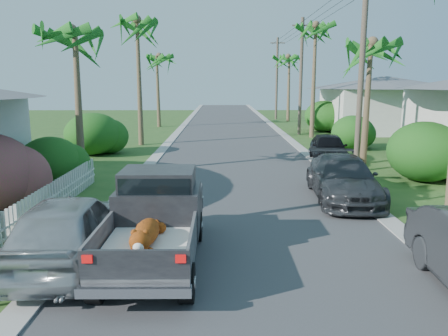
{
  "coord_description": "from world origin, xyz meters",
  "views": [
    {
      "loc": [
        -0.69,
        -6.9,
        4.06
      ],
      "look_at": [
        -0.59,
        6.71,
        1.4
      ],
      "focal_mm": 35.0,
      "sensor_mm": 36.0,
      "label": 1
    }
  ],
  "objects_px": {
    "pickup_truck": "(157,215)",
    "parked_car_ln": "(69,229)",
    "palm_r_c": "(316,26)",
    "house_right_far": "(383,106)",
    "parked_car_rm": "(343,179)",
    "palm_r_b": "(371,43)",
    "utility_pole_d": "(277,78)",
    "palm_l_b": "(74,32)",
    "utility_pole_c": "(301,76)",
    "palm_l_d": "(157,56)",
    "palm_r_d": "(290,57)",
    "palm_l_c": "(137,21)",
    "utility_pole_b": "(362,71)",
    "parked_car_rf": "(328,148)"
  },
  "relations": [
    {
      "from": "pickup_truck",
      "to": "parked_car_ln",
      "type": "xyz_separation_m",
      "value": [
        -1.96,
        -0.36,
        -0.2
      ]
    },
    {
      "from": "palm_r_c",
      "to": "house_right_far",
      "type": "height_order",
      "value": "palm_r_c"
    },
    {
      "from": "pickup_truck",
      "to": "parked_car_rm",
      "type": "xyz_separation_m",
      "value": [
        5.78,
        5.11,
        -0.26
      ]
    },
    {
      "from": "palm_r_b",
      "to": "utility_pole_d",
      "type": "height_order",
      "value": "utility_pole_d"
    },
    {
      "from": "pickup_truck",
      "to": "palm_l_b",
      "type": "height_order",
      "value": "palm_l_b"
    },
    {
      "from": "pickup_truck",
      "to": "house_right_far",
      "type": "distance_m",
      "value": 31.07
    },
    {
      "from": "house_right_far",
      "to": "utility_pole_c",
      "type": "relative_size",
      "value": 1.0
    },
    {
      "from": "palm_l_d",
      "to": "house_right_far",
      "type": "relative_size",
      "value": 0.86
    },
    {
      "from": "palm_r_b",
      "to": "pickup_truck",
      "type": "bearing_deg",
      "value": -126.01
    },
    {
      "from": "palm_l_b",
      "to": "palm_l_d",
      "type": "height_order",
      "value": "palm_l_d"
    },
    {
      "from": "palm_r_c",
      "to": "utility_pole_c",
      "type": "relative_size",
      "value": 1.04
    },
    {
      "from": "palm_r_d",
      "to": "utility_pole_d",
      "type": "bearing_deg",
      "value": 106.7
    },
    {
      "from": "parked_car_ln",
      "to": "house_right_far",
      "type": "height_order",
      "value": "house_right_far"
    },
    {
      "from": "palm_l_c",
      "to": "utility_pole_c",
      "type": "distance_m",
      "value": 13.47
    },
    {
      "from": "palm_r_d",
      "to": "palm_l_c",
      "type": "bearing_deg",
      "value": -124.78
    },
    {
      "from": "palm_l_d",
      "to": "utility_pole_c",
      "type": "distance_m",
      "value": 13.63
    },
    {
      "from": "palm_r_b",
      "to": "parked_car_ln",
      "type": "bearing_deg",
      "value": -130.8
    },
    {
      "from": "palm_r_b",
      "to": "palm_l_c",
      "type": "bearing_deg",
      "value": 150.95
    },
    {
      "from": "parked_car_rm",
      "to": "utility_pole_d",
      "type": "height_order",
      "value": "utility_pole_d"
    },
    {
      "from": "palm_l_b",
      "to": "utility_pole_d",
      "type": "height_order",
      "value": "utility_pole_d"
    },
    {
      "from": "parked_car_rm",
      "to": "utility_pole_b",
      "type": "bearing_deg",
      "value": 71.45
    },
    {
      "from": "palm_l_b",
      "to": "parked_car_ln",
      "type": "bearing_deg",
      "value": -74.29
    },
    {
      "from": "house_right_far",
      "to": "parked_car_rf",
      "type": "bearing_deg",
      "value": -119.19
    },
    {
      "from": "parked_car_rm",
      "to": "palm_l_c",
      "type": "distance_m",
      "value": 18.41
    },
    {
      "from": "palm_l_c",
      "to": "palm_r_c",
      "type": "bearing_deg",
      "value": 18.15
    },
    {
      "from": "house_right_far",
      "to": "utility_pole_b",
      "type": "bearing_deg",
      "value": -113.52
    },
    {
      "from": "palm_l_d",
      "to": "parked_car_rf",
      "type": "bearing_deg",
      "value": -58.35
    },
    {
      "from": "parked_car_rm",
      "to": "house_right_far",
      "type": "distance_m",
      "value": 23.94
    },
    {
      "from": "pickup_truck",
      "to": "palm_l_c",
      "type": "bearing_deg",
      "value": 101.31
    },
    {
      "from": "pickup_truck",
      "to": "palm_r_b",
      "type": "bearing_deg",
      "value": 53.99
    },
    {
      "from": "pickup_truck",
      "to": "palm_l_d",
      "type": "distance_m",
      "value": 31.85
    },
    {
      "from": "pickup_truck",
      "to": "utility_pole_b",
      "type": "distance_m",
      "value": 13.24
    },
    {
      "from": "house_right_far",
      "to": "utility_pole_d",
      "type": "height_order",
      "value": "utility_pole_d"
    },
    {
      "from": "house_right_far",
      "to": "palm_l_d",
      "type": "bearing_deg",
      "value": 168.41
    },
    {
      "from": "palm_l_c",
      "to": "house_right_far",
      "type": "distance_m",
      "value": 21.41
    },
    {
      "from": "palm_l_d",
      "to": "parked_car_rm",
      "type": "bearing_deg",
      "value": -68.75
    },
    {
      "from": "palm_l_d",
      "to": "utility_pole_d",
      "type": "distance_m",
      "value": 15.19
    },
    {
      "from": "pickup_truck",
      "to": "palm_l_d",
      "type": "xyz_separation_m",
      "value": [
        -4.32,
        31.09,
        5.43
      ]
    },
    {
      "from": "palm_r_d",
      "to": "utility_pole_c",
      "type": "height_order",
      "value": "utility_pole_c"
    },
    {
      "from": "parked_car_rf",
      "to": "utility_pole_d",
      "type": "xyz_separation_m",
      "value": [
        0.7,
        27.49,
        3.87
      ]
    },
    {
      "from": "palm_r_c",
      "to": "utility_pole_c",
      "type": "xyz_separation_m",
      "value": [
        -0.6,
        2.0,
        -3.51
      ]
    },
    {
      "from": "palm_l_c",
      "to": "utility_pole_c",
      "type": "xyz_separation_m",
      "value": [
        11.6,
        6.0,
        -3.31
      ]
    },
    {
      "from": "pickup_truck",
      "to": "house_right_far",
      "type": "height_order",
      "value": "house_right_far"
    },
    {
      "from": "parked_car_rf",
      "to": "parked_car_ln",
      "type": "xyz_separation_m",
      "value": [
        -9.04,
        -12.95,
        0.08
      ]
    },
    {
      "from": "parked_car_rm",
      "to": "utility_pole_c",
      "type": "distance_m",
      "value": 20.44
    },
    {
      "from": "pickup_truck",
      "to": "parked_car_rf",
      "type": "relative_size",
      "value": 1.19
    },
    {
      "from": "palm_l_c",
      "to": "parked_car_ln",
      "type": "bearing_deg",
      "value": -84.54
    },
    {
      "from": "parked_car_rm",
      "to": "parked_car_rf",
      "type": "xyz_separation_m",
      "value": [
        1.3,
        7.48,
        -0.01
      ]
    },
    {
      "from": "palm_l_c",
      "to": "pickup_truck",
      "type": "bearing_deg",
      "value": -78.69
    },
    {
      "from": "utility_pole_b",
      "to": "utility_pole_d",
      "type": "bearing_deg",
      "value": 90.0
    }
  ]
}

